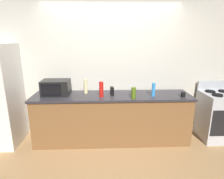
{
  "coord_description": "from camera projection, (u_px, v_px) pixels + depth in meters",
  "views": [
    {
      "loc": [
        -0.13,
        -2.84,
        1.89
      ],
      "look_at": [
        0.0,
        0.4,
        1.0
      ],
      "focal_mm": 30.26,
      "sensor_mm": 36.0,
      "label": 1
    }
  ],
  "objects": [
    {
      "name": "ground_plane",
      "position": [
        113.0,
        152.0,
        3.24
      ],
      "size": [
        8.0,
        8.0,
        0.0
      ],
      "primitive_type": "plane",
      "color": "#A87F51"
    },
    {
      "name": "back_wall",
      "position": [
        111.0,
        67.0,
        3.67
      ],
      "size": [
        6.4,
        0.1,
        2.7
      ],
      "primitive_type": "cube",
      "color": "beige",
      "rests_on": "ground_plane"
    },
    {
      "name": "counter_run",
      "position": [
        112.0,
        118.0,
        3.51
      ],
      "size": [
        2.84,
        0.64,
        0.9
      ],
      "color": "brown",
      "rests_on": "ground_plane"
    },
    {
      "name": "stove_range",
      "position": [
        217.0,
        116.0,
        3.58
      ],
      "size": [
        0.6,
        0.61,
        1.08
      ],
      "color": "#B7BABF",
      "rests_on": "ground_plane"
    },
    {
      "name": "microwave",
      "position": [
        56.0,
        87.0,
        3.36
      ],
      "size": [
        0.48,
        0.35,
        0.27
      ],
      "color": "black",
      "rests_on": "counter_run"
    },
    {
      "name": "cordless_phone",
      "position": [
        112.0,
        91.0,
        3.36
      ],
      "size": [
        0.07,
        0.12,
        0.15
      ],
      "primitive_type": "cube",
      "rotation": [
        0.0,
        0.0,
        0.17
      ],
      "color": "black",
      "rests_on": "counter_run"
    },
    {
      "name": "bottle_hand_soap",
      "position": [
        86.0,
        86.0,
        3.46
      ],
      "size": [
        0.07,
        0.07,
        0.27
      ],
      "primitive_type": "cylinder",
      "color": "beige",
      "rests_on": "counter_run"
    },
    {
      "name": "bottle_spray_cleaner",
      "position": [
        153.0,
        90.0,
        3.29
      ],
      "size": [
        0.06,
        0.06,
        0.24
      ],
      "primitive_type": "cylinder",
      "color": "#338CE5",
      "rests_on": "counter_run"
    },
    {
      "name": "bottle_olive_oil",
      "position": [
        134.0,
        93.0,
        3.16
      ],
      "size": [
        0.08,
        0.08,
        0.19
      ],
      "primitive_type": "cylinder",
      "color": "#4C6B19",
      "rests_on": "counter_run"
    },
    {
      "name": "bottle_hot_sauce",
      "position": [
        101.0,
        89.0,
        3.24
      ],
      "size": [
        0.07,
        0.07,
        0.27
      ],
      "primitive_type": "cylinder",
      "color": "red",
      "rests_on": "counter_run"
    },
    {
      "name": "mug_black",
      "position": [
        183.0,
        94.0,
        3.27
      ],
      "size": [
        0.08,
        0.08,
        0.09
      ],
      "primitive_type": "cylinder",
      "color": "black",
      "rests_on": "counter_run"
    }
  ]
}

